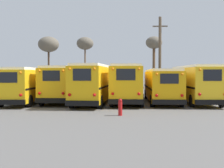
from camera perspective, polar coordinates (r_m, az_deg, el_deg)
name	(u,v)px	position (r m, az deg, el deg)	size (l,w,h in m)	color
ground_plane	(112,102)	(25.21, 0.00, -3.73)	(160.00, 160.00, 0.00)	#5B5956
school_bus_0	(30,84)	(26.21, -16.30, 0.05)	(2.90, 10.55, 3.05)	yellow
school_bus_1	(65,83)	(26.31, -9.55, 0.29)	(2.68, 10.21, 3.19)	#EAAA0F
school_bus_2	(94,83)	(24.23, -3.62, 0.28)	(2.85, 10.18, 3.31)	#EAAA0F
school_bus_3	(128,82)	(24.99, 3.35, 0.36)	(2.92, 10.10, 3.31)	#EAAA0F
school_bus_4	(161,84)	(25.52, 9.96, -0.07)	(2.54, 10.15, 2.95)	#E5A00C
school_bus_5	(194,83)	(26.34, 16.24, 0.29)	(2.68, 10.90, 3.26)	yellow
utility_pole	(160,55)	(34.87, 9.71, 5.81)	(1.80, 0.35, 9.48)	brown
bare_tree_0	(49,45)	(40.83, -12.77, 7.74)	(2.91, 2.91, 7.81)	#473323
bare_tree_1	(154,45)	(42.97, 8.52, 7.86)	(2.47, 2.47, 8.19)	brown
bare_tree_2	(85,44)	(45.94, -5.50, 8.07)	(2.72, 2.72, 8.50)	brown
fence_line	(116,87)	(32.41, 0.76, -0.69)	(22.75, 0.06, 1.42)	#939399
fire_hydrant	(120,107)	(17.12, 1.69, -4.70)	(0.24, 0.24, 1.03)	#B21414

